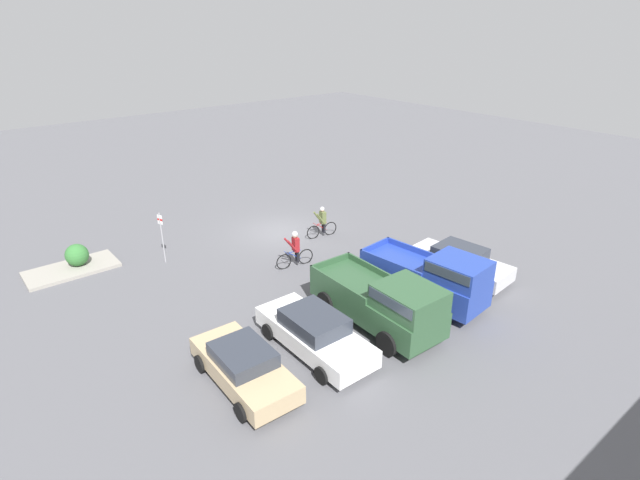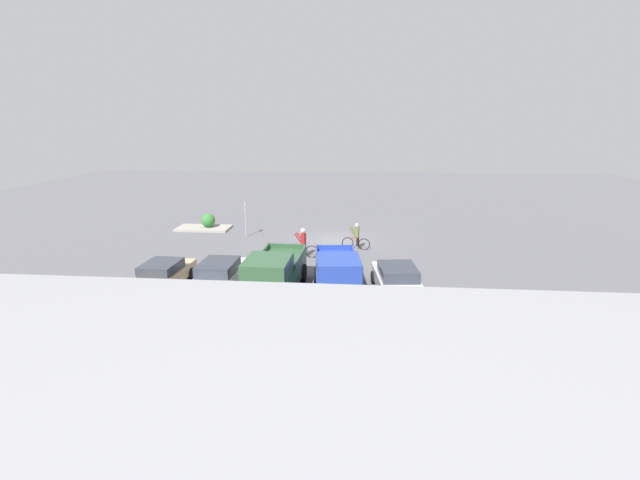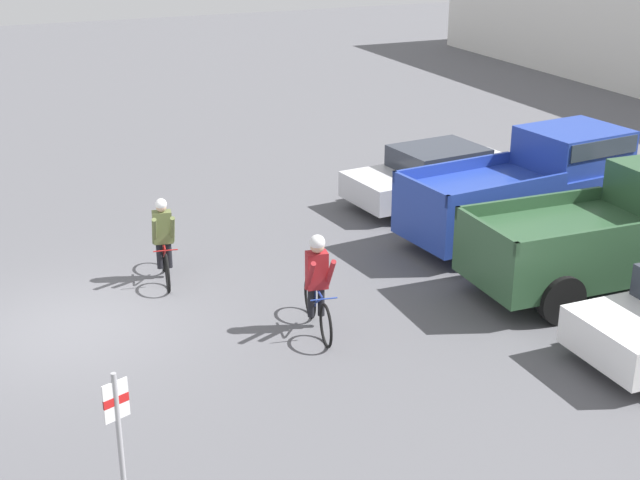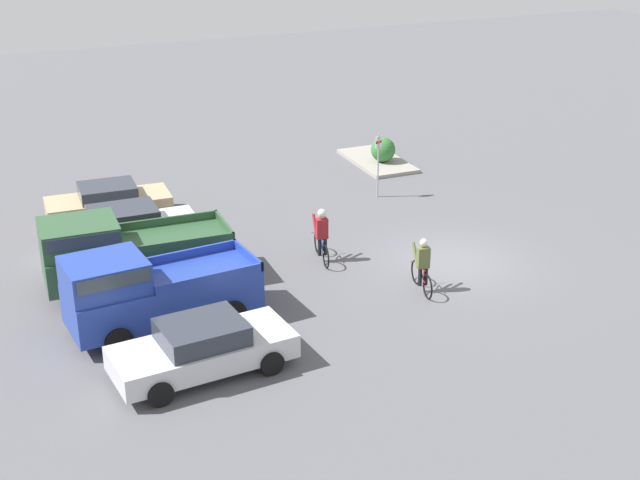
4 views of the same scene
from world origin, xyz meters
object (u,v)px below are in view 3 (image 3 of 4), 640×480
object	(u,v)px
sedan_0	(438,175)
pickup_truck_1	(627,226)
fire_lane_sign	(121,454)
cyclist_0	(317,282)
cyclist_1	(163,240)
pickup_truck_0	(531,185)

from	to	relation	value
sedan_0	pickup_truck_1	distance (m)	5.69
pickup_truck_1	fire_lane_sign	world-z (taller)	fire_lane_sign
pickup_truck_1	cyclist_0	distance (m)	6.21
fire_lane_sign	cyclist_1	bearing A→B (deg)	162.88
pickup_truck_0	fire_lane_sign	bearing A→B (deg)	-56.39
sedan_0	pickup_truck_0	xyz separation A→B (m)	(2.76, 0.68, 0.46)
pickup_truck_1	sedan_0	bearing A→B (deg)	-171.84
sedan_0	cyclist_1	xyz separation A→B (m)	(1.91, -7.25, 0.12)
cyclist_0	cyclist_1	size ratio (longest dim) A/B	1.06
sedan_0	pickup_truck_0	distance (m)	2.88
sedan_0	cyclist_0	distance (m)	7.39
sedan_0	fire_lane_sign	size ratio (longest dim) A/B	1.88
cyclist_0	fire_lane_sign	xyz separation A→B (m)	(4.53, -4.24, 0.60)
cyclist_0	cyclist_1	xyz separation A→B (m)	(-3.16, -1.87, -0.08)
pickup_truck_0	fire_lane_sign	xyz separation A→B (m)	(6.84, -10.30, 0.33)
cyclist_0	pickup_truck_0	bearing A→B (deg)	110.89
cyclist_0	sedan_0	bearing A→B (deg)	133.34
pickup_truck_0	pickup_truck_1	size ratio (longest dim) A/B	0.96
sedan_0	pickup_truck_0	size ratio (longest dim) A/B	0.88
sedan_0	pickup_truck_0	world-z (taller)	pickup_truck_0
cyclist_0	fire_lane_sign	bearing A→B (deg)	-43.10
pickup_truck_0	fire_lane_sign	distance (m)	12.37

